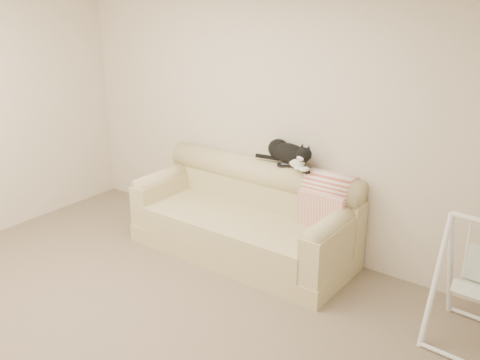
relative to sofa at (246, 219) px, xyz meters
The scene contains 7 objects.
ground_plane 1.65m from the sofa, 87.36° to the right, with size 5.00×5.00×0.00m, color #73604B.
room_shell 2.00m from the sofa, 87.36° to the right, with size 5.04×4.04×2.60m.
sofa is the anchor object (origin of this frame).
remote_a 0.68m from the sofa, 35.57° to the left, with size 0.18×0.12×0.03m.
remote_b 0.78m from the sofa, 22.52° to the left, with size 0.16×0.15×0.02m.
tuxedo_cat 0.78m from the sofa, 39.75° to the left, with size 0.65×0.35×0.26m.
throw_blanket 0.89m from the sofa, 16.45° to the left, with size 0.45×0.38×0.58m.
Camera 1 is at (2.74, -2.29, 2.52)m, focal length 40.00 mm.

